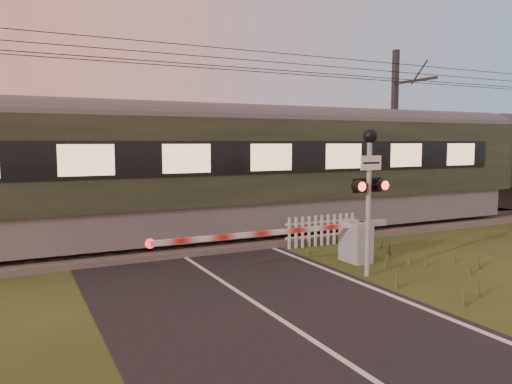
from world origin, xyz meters
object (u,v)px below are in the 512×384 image
crossing_signal (369,175)px  catenary_mast (395,130)px  picket_fence (322,230)px  train (487,163)px  boom_gate (346,240)px

crossing_signal → catenary_mast: (7.53, 7.56, 1.29)m
picket_fence → catenary_mast: (6.52, 4.12, 3.23)m
train → boom_gate: 11.18m
boom_gate → train: bearing=21.5°
picket_fence → catenary_mast: 8.37m
train → catenary_mast: size_ratio=6.13×
boom_gate → picket_fence: boom_gate is taller
picket_fence → catenary_mast: size_ratio=0.36×
boom_gate → catenary_mast: 10.03m
train → crossing_signal: (-10.62, -5.33, 0.09)m
boom_gate → picket_fence: 2.26m
crossing_signal → catenary_mast: 10.75m
boom_gate → catenary_mast: size_ratio=0.93×
train → catenary_mast: (-3.08, 2.23, 1.39)m
picket_fence → catenary_mast: bearing=32.3°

